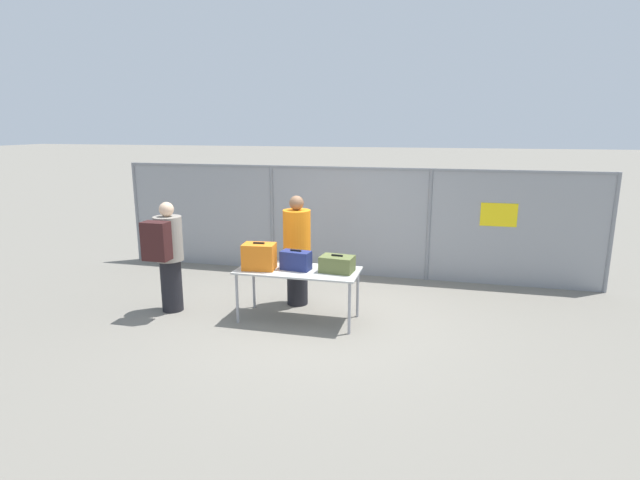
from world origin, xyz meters
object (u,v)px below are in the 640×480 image
(suitcase_navy, at_px, (296,260))
(utility_trailer, at_px, (442,232))
(inspection_table, at_px, (298,274))
(suitcase_olive, at_px, (337,264))
(traveler_hooded, at_px, (167,253))
(security_worker_near, at_px, (297,249))
(suitcase_orange, at_px, (259,256))

(suitcase_navy, xyz_separation_m, utility_trailer, (1.97, 4.63, -0.44))
(suitcase_navy, bearing_deg, inspection_table, -5.10)
(suitcase_navy, height_order, suitcase_olive, suitcase_navy)
(inspection_table, relative_size, suitcase_olive, 3.59)
(suitcase_olive, distance_m, traveler_hooded, 2.51)
(inspection_table, height_order, security_worker_near, security_worker_near)
(inspection_table, xyz_separation_m, traveler_hooded, (-1.95, -0.15, 0.22))
(traveler_hooded, bearing_deg, suitcase_navy, 11.83)
(utility_trailer, bearing_deg, suitcase_olive, -106.82)
(security_worker_near, bearing_deg, suitcase_orange, 51.46)
(suitcase_navy, distance_m, suitcase_olive, 0.58)
(suitcase_orange, bearing_deg, utility_trailer, 62.37)
(suitcase_navy, relative_size, security_worker_near, 0.26)
(suitcase_navy, distance_m, utility_trailer, 5.06)
(suitcase_orange, height_order, suitcase_navy, suitcase_orange)
(security_worker_near, distance_m, utility_trailer, 4.56)
(suitcase_orange, height_order, suitcase_olive, suitcase_orange)
(inspection_table, relative_size, security_worker_near, 1.01)
(suitcase_orange, distance_m, utility_trailer, 5.37)
(traveler_hooded, bearing_deg, suitcase_olive, 11.53)
(inspection_table, xyz_separation_m, suitcase_orange, (-0.54, -0.10, 0.24))
(inspection_table, height_order, utility_trailer, utility_trailer)
(suitcase_olive, distance_m, security_worker_near, 0.97)
(suitcase_orange, xyz_separation_m, suitcase_navy, (0.51, 0.10, -0.05))
(traveler_hooded, height_order, utility_trailer, traveler_hooded)
(inspection_table, bearing_deg, traveler_hooded, -175.60)
(inspection_table, bearing_deg, security_worker_near, 107.71)
(suitcase_olive, relative_size, security_worker_near, 0.28)
(utility_trailer, bearing_deg, suitcase_navy, -113.08)
(suitcase_orange, relative_size, utility_trailer, 0.11)
(suitcase_orange, distance_m, security_worker_near, 0.81)
(suitcase_navy, height_order, security_worker_near, security_worker_near)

